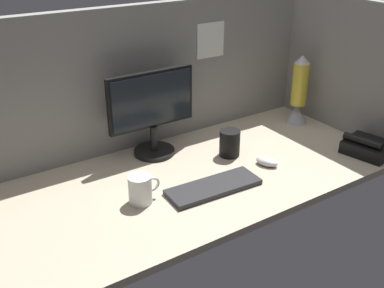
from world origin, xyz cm
name	(u,v)px	position (x,y,z in cm)	size (l,w,h in cm)	color
ground_plane	(191,177)	(0.00, 0.00, -1.50)	(180.00, 80.00, 3.00)	tan
cubicle_wall_back	(144,77)	(0.06, 37.50, 31.14)	(180.00, 5.50, 62.23)	gray
cubicle_wall_side	(346,66)	(87.50, 0.00, 31.12)	(5.00, 80.00, 62.23)	gray
monitor	(152,110)	(-3.21, 25.11, 20.41)	(39.54, 18.00, 37.19)	black
keyboard	(214,187)	(1.04, -14.53, 1.00)	(37.00, 13.00, 2.00)	#262628
mouse	(267,162)	(31.07, -11.17, 1.70)	(5.60, 9.60, 3.40)	silver
mug_ceramic_white	(141,189)	(-26.18, -7.25, 5.46)	(12.26, 8.57, 10.88)	white
mug_black_travel	(230,143)	(23.47, 4.90, 5.84)	(8.97, 8.97, 11.67)	black
lava_lamp	(299,95)	(74.70, 15.70, 14.56)	(10.61, 10.61, 34.71)	#A5A5AD
desk_phone	(367,147)	(75.24, -27.18, 3.19)	(20.74, 22.25, 8.80)	black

